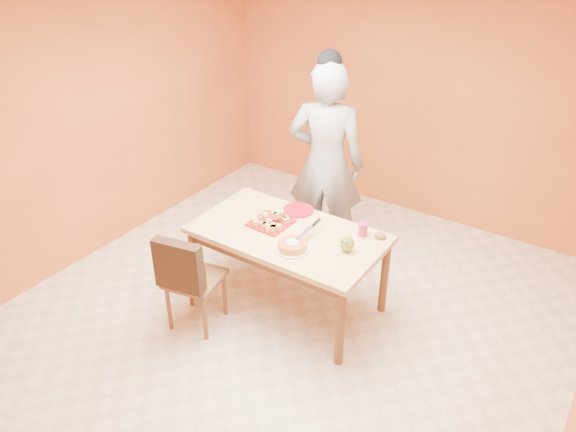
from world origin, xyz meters
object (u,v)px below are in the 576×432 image
Objects in this scene: dining_chair at (193,277)px; checker_tin at (380,236)px; sponge_cake at (292,245)px; dining_table at (288,241)px; person at (326,164)px; red_dinner_plate at (298,210)px; egg_ornament at (347,243)px; pastry_platter at (271,223)px; magenta_glass at (363,229)px.

checker_tin is (1.19, 1.00, 0.29)m from dining_chair.
checker_tin is (0.50, 0.55, -0.03)m from sponge_cake.
dining_table is 0.97m from person.
red_dinner_plate is 0.80m from checker_tin.
dining_table is at bearing 80.93° from person.
dining_chair is at bearing -127.97° from dining_table.
dining_chair is at bearing -127.03° from egg_ornament.
pastry_platter is 0.79m from magenta_glass.
sponge_cake is at bearing -126.18° from magenta_glass.
person is at bearing 66.15° from dining_chair.
person is at bearing 100.65° from dining_table.
person is 1.17m from sponge_cake.
dining_chair reaches higher than checker_tin.
egg_ornament reaches higher than sponge_cake.
person reaches higher than red_dinner_plate.
egg_ornament is at bearing 1.75° from dining_table.
dining_table is 1.72× the size of dining_chair.
dining_table is 0.22m from pastry_platter.
dining_chair is at bearing -137.85° from magenta_glass.
magenta_glass is at bearing -4.23° from red_dinner_plate.
sponge_cake is 2.57× the size of checker_tin.
person is 17.83× the size of magenta_glass.
magenta_glass reaches higher than red_dinner_plate.
sponge_cake is (0.18, -0.20, 0.13)m from dining_table.
dining_chair is at bearing -111.01° from red_dinner_plate.
person is at bearing 107.45° from sponge_cake.
sponge_cake is 0.62m from magenta_glass.
dining_chair is 10.01× the size of checker_tin.
pastry_platter is at bearing -160.32° from egg_ornament.
sponge_cake reaches higher than red_dinner_plate.
red_dinner_plate is 0.67m from magenta_glass.
dining_table is 5.80× the size of red_dinner_plate.
pastry_platter is at bearing -159.89° from magenta_glass.
sponge_cake is at bearing -31.65° from pastry_platter.
dining_table is 0.80× the size of person.
egg_ornament reaches higher than pastry_platter.
dining_table is 6.72× the size of sponge_cake.
red_dinner_plate is at bearing 57.48° from dining_chair.
dining_table is 10.67× the size of egg_ornament.
egg_ornament is (0.72, -0.88, -0.16)m from person.
red_dinner_plate is at bearing 174.26° from egg_ornament.
dining_table is at bearing -8.52° from pastry_platter.
pastry_platter is at bearing 171.48° from dining_table.
dining_chair reaches higher than magenta_glass.
person reaches higher than sponge_cake.
pastry_platter is 2.87× the size of magenta_glass.
sponge_cake reaches higher than checker_tin.
egg_ornament is (0.67, -0.33, 0.07)m from red_dinner_plate.
person is (-0.17, 0.90, 0.33)m from dining_table.
dining_chair is 1.46m from magenta_glass.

